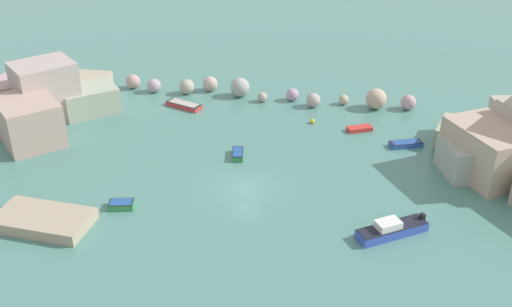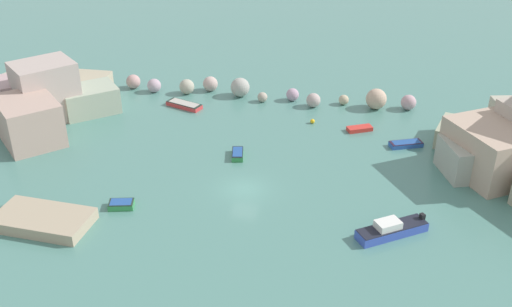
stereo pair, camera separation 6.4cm
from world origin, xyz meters
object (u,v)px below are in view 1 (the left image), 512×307
at_px(moored_boat_1, 184,105).
at_px(moored_boat_3, 406,144).
at_px(stone_dock, 43,220).
at_px(channel_buoy, 312,121).
at_px(moored_boat_2, 360,129).
at_px(moored_boat_4, 392,229).
at_px(moored_boat_0, 55,222).
at_px(moored_boat_5, 121,204).
at_px(moored_boat_6, 238,154).

xyz_separation_m(moored_boat_1, moored_boat_3, (26.37, -4.99, -0.01)).
bearing_deg(stone_dock, channel_buoy, 50.73).
xyz_separation_m(moored_boat_2, moored_boat_4, (3.65, -19.32, 0.32)).
height_order(moored_boat_0, moored_boat_3, moored_boat_0).
bearing_deg(moored_boat_5, moored_boat_1, -101.07).
height_order(channel_buoy, moored_boat_0, moored_boat_0).
xyz_separation_m(moored_boat_2, moored_boat_6, (-12.07, -8.69, 0.08)).
bearing_deg(moored_boat_1, channel_buoy, 14.30).
xyz_separation_m(stone_dock, moored_boat_6, (13.56, 15.21, -0.21)).
relative_size(moored_boat_0, moored_boat_1, 0.67).
bearing_deg(channel_buoy, moored_boat_3, -18.94).
xyz_separation_m(moored_boat_0, moored_boat_2, (24.73, 23.67, -0.05)).
bearing_deg(moored_boat_5, moored_boat_0, 24.56).
relative_size(moored_boat_1, moored_boat_6, 1.75).
bearing_deg(moored_boat_1, moored_boat_4, -21.45).
relative_size(moored_boat_0, moored_boat_6, 1.17).
xyz_separation_m(channel_buoy, moored_boat_0, (-19.31, -24.47, 0.02)).
bearing_deg(moored_boat_0, moored_boat_6, -33.69).
bearing_deg(moored_boat_2, moored_boat_1, 147.22).
distance_m(stone_dock, moored_boat_0, 0.95).
distance_m(stone_dock, moored_boat_3, 37.25).
bearing_deg(stone_dock, moored_boat_5, 35.46).
xyz_separation_m(stone_dock, moored_boat_0, (0.89, 0.24, -0.23)).
distance_m(moored_boat_1, moored_boat_5, 22.23).
bearing_deg(moored_boat_3, stone_dock, -168.60).
distance_m(channel_buoy, moored_boat_4, 22.07).
distance_m(moored_boat_0, moored_boat_4, 28.71).
xyz_separation_m(channel_buoy, moored_boat_5, (-14.73, -20.81, 0.05)).
relative_size(moored_boat_1, moored_boat_4, 0.78).
relative_size(moored_boat_1, moored_boat_5, 1.90).
distance_m(stone_dock, moored_boat_5, 6.73).
height_order(moored_boat_2, moored_boat_6, moored_boat_6).
bearing_deg(moored_boat_1, moored_boat_5, -67.70).
height_order(stone_dock, moored_boat_3, stone_dock).
relative_size(moored_boat_5, moored_boat_6, 0.92).
height_order(moored_boat_3, moored_boat_4, moored_boat_4).
height_order(moored_boat_0, moored_boat_1, moored_boat_0).
relative_size(moored_boat_2, moored_boat_4, 0.49).
relative_size(moored_boat_3, moored_boat_6, 1.38).
bearing_deg(stone_dock, moored_boat_2, 43.01).
distance_m(channel_buoy, moored_boat_0, 31.17).
height_order(moored_boat_1, moored_boat_3, moored_boat_1).
distance_m(moored_boat_2, moored_boat_6, 14.87).
bearing_deg(moored_boat_0, stone_dock, 111.59).
height_order(moored_boat_1, moored_boat_4, moored_boat_4).
height_order(moored_boat_1, moored_boat_6, moored_boat_6).
distance_m(moored_boat_0, moored_boat_3, 36.38).
distance_m(moored_boat_4, moored_boat_6, 18.97).
xyz_separation_m(moored_boat_4, moored_boat_5, (-23.80, -0.69, -0.24)).
distance_m(moored_boat_1, moored_boat_3, 26.83).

